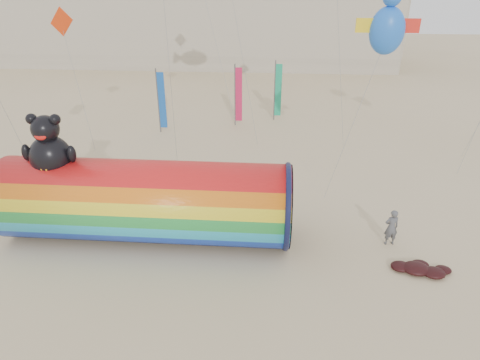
{
  "coord_description": "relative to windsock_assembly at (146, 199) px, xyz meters",
  "views": [
    {
      "loc": [
        2.02,
        -17.91,
        11.91
      ],
      "look_at": [
        0.5,
        1.5,
        2.4
      ],
      "focal_mm": 32.0,
      "sensor_mm": 36.0,
      "label": 1
    }
  ],
  "objects": [
    {
      "name": "windsock_assembly",
      "position": [
        0.0,
        0.0,
        0.0
      ],
      "size": [
        13.72,
        4.18,
        6.33
      ],
      "color": "red",
      "rests_on": "ground"
    },
    {
      "name": "fabric_bundle",
      "position": [
        12.61,
        -1.88,
        -1.93
      ],
      "size": [
        2.62,
        1.35,
        0.41
      ],
      "color": "#380A0A",
      "rests_on": "ground"
    },
    {
      "name": "festival_banners",
      "position": [
        2.07,
        17.32,
        0.54
      ],
      "size": [
        9.91,
        4.09,
        5.2
      ],
      "color": "#59595E",
      "rests_on": "ground"
    },
    {
      "name": "kite_handler",
      "position": [
        11.75,
        0.24,
        -1.16
      ],
      "size": [
        0.75,
        0.57,
        1.87
      ],
      "primitive_type": "imported",
      "rotation": [
        0.0,
        0.0,
        3.33
      ],
      "color": "#4E5055",
      "rests_on": "ground"
    },
    {
      "name": "ground",
      "position": [
        3.88,
        0.32,
        -2.1
      ],
      "size": [
        160.0,
        160.0,
        0.0
      ],
      "primitive_type": "plane",
      "color": "#CCB58C",
      "rests_on": "ground"
    }
  ]
}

